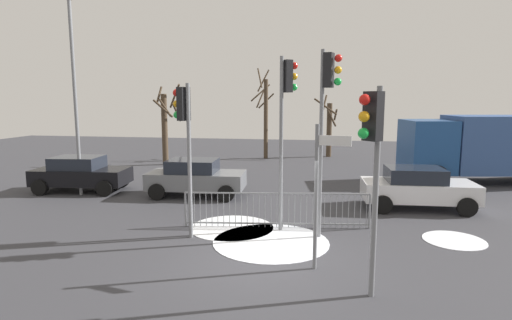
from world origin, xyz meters
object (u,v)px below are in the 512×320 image
at_px(direction_sign_post, 319,190).
at_px(street_lamp, 74,76).
at_px(bare_tree_centre, 329,127).
at_px(bare_tree_left, 265,115).
at_px(traffic_light_foreground_right, 327,102).
at_px(car_grey_trailing, 196,177).
at_px(traffic_light_mid_left, 286,105).
at_px(traffic_light_rear_left, 372,145).
at_px(car_black_near, 81,173).
at_px(car_white_far, 417,187).
at_px(delivery_truck, 484,145).
at_px(bare_tree_right, 165,125).
at_px(traffic_light_rear_right, 185,126).

xyz_separation_m(direction_sign_post, street_lamp, (-9.63, 5.83, 2.90)).
bearing_deg(bare_tree_centre, bare_tree_left, -161.32).
xyz_separation_m(traffic_light_foreground_right, car_grey_trailing, (-5.09, 4.25, -2.98)).
xyz_separation_m(traffic_light_mid_left, traffic_light_rear_left, (2.00, -3.95, -0.68)).
relative_size(car_black_near, bare_tree_left, 0.68).
bearing_deg(car_black_near, car_white_far, -8.03).
distance_m(traffic_light_foreground_right, street_lamp, 10.46).
bearing_deg(delivery_truck, direction_sign_post, 47.70).
bearing_deg(bare_tree_left, direction_sign_post, -77.71).
relative_size(traffic_light_mid_left, traffic_light_foreground_right, 0.98).
height_order(car_grey_trailing, bare_tree_right, bare_tree_right).
bearing_deg(traffic_light_foreground_right, traffic_light_mid_left, -99.32).
distance_m(traffic_light_mid_left, car_white_far, 6.13).
bearing_deg(traffic_light_foreground_right, bare_tree_centre, -164.54).
distance_m(car_white_far, delivery_truck, 6.75).
relative_size(car_white_far, car_black_near, 0.98).
distance_m(traffic_light_rear_left, car_black_near, 13.55).
bearing_deg(traffic_light_mid_left, direction_sign_post, -17.16).
xyz_separation_m(traffic_light_mid_left, direction_sign_post, (1.03, -2.73, -1.83)).
bearing_deg(car_grey_trailing, bare_tree_right, 116.58).
bearing_deg(traffic_light_rear_left, car_grey_trailing, -7.57).
bearing_deg(direction_sign_post, traffic_light_foreground_right, 99.33).
height_order(traffic_light_foreground_right, bare_tree_centre, traffic_light_foreground_right).
bearing_deg(traffic_light_foreground_right, car_black_near, -96.70).
bearing_deg(traffic_light_foreground_right, street_lamp, -94.41).
xyz_separation_m(car_black_near, bare_tree_right, (0.80, 7.37, 1.58)).
bearing_deg(direction_sign_post, delivery_truck, 69.76).
bearing_deg(traffic_light_mid_left, street_lamp, -147.56).
bearing_deg(delivery_truck, bare_tree_left, -38.60).
height_order(traffic_light_mid_left, bare_tree_left, bare_tree_left).
xyz_separation_m(traffic_light_mid_left, bare_tree_right, (-8.15, 11.07, -1.32)).
bearing_deg(bare_tree_right, delivery_truck, -8.72).
xyz_separation_m(car_black_near, street_lamp, (0.35, -0.60, 3.97)).
distance_m(bare_tree_left, bare_tree_right, 6.54).
distance_m(car_black_near, street_lamp, 4.03).
distance_m(traffic_light_mid_left, traffic_light_foreground_right, 1.28).
distance_m(traffic_light_mid_left, traffic_light_rear_left, 4.49).
bearing_deg(traffic_light_rear_right, traffic_light_mid_left, -44.19).
height_order(traffic_light_rear_right, street_lamp, street_lamp).
bearing_deg(bare_tree_centre, direction_sign_post, -90.94).
bearing_deg(traffic_light_rear_left, bare_tree_right, -11.32).
bearing_deg(delivery_truck, bare_tree_centre, -56.79).
height_order(car_black_near, delivery_truck, delivery_truck).
distance_m(delivery_truck, street_lamp, 18.04).
height_order(traffic_light_rear_left, car_white_far, traffic_light_rear_left).
distance_m(traffic_light_rear_right, bare_tree_right, 13.37).
relative_size(traffic_light_foreground_right, car_black_near, 1.30).
relative_size(traffic_light_mid_left, delivery_truck, 0.68).
bearing_deg(bare_tree_right, traffic_light_rear_left, -55.94).
xyz_separation_m(traffic_light_mid_left, bare_tree_centre, (1.34, 16.16, -1.66)).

